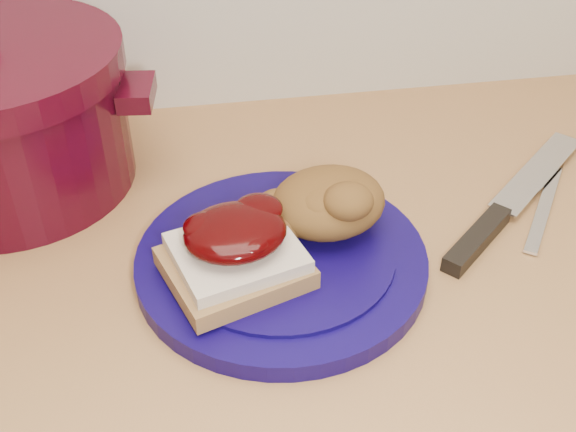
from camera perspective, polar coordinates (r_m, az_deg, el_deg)
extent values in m
cylinder|color=#0C0442|center=(0.72, -0.52, -3.60)|extent=(0.35, 0.35, 0.02)
cube|color=olive|center=(0.68, -4.22, -4.09)|extent=(0.15, 0.14, 0.02)
cube|color=beige|center=(0.67, -4.08, -2.89)|extent=(0.13, 0.13, 0.01)
ellipsoid|color=black|center=(0.66, -4.20, -1.27)|extent=(0.11, 0.11, 0.03)
ellipsoid|color=brown|center=(0.72, 3.20, 1.10)|extent=(0.14, 0.13, 0.06)
cube|color=black|center=(0.77, 14.72, -1.78)|extent=(0.10, 0.09, 0.02)
cube|color=silver|center=(0.89, 19.11, 3.33)|extent=(0.17, 0.15, 0.00)
cube|color=silver|center=(0.85, 19.64, 0.85)|extent=(0.11, 0.16, 0.00)
cylinder|color=#370512|center=(0.87, -21.54, 6.42)|extent=(0.30, 0.30, 0.14)
cube|color=#370512|center=(0.81, -11.89, 9.53)|extent=(0.04, 0.07, 0.02)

